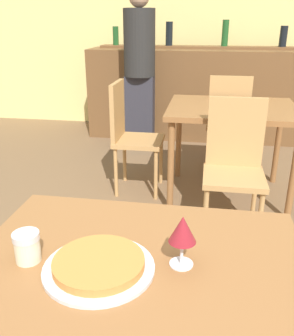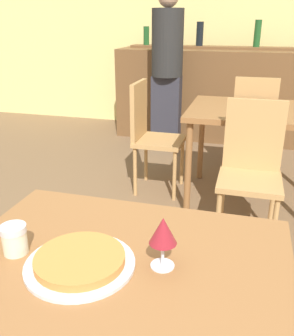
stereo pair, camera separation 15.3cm
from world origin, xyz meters
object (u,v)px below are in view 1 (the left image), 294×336
chair_far_side_left (129,131)px  pizza_tray (98,266)px  cheese_shaker (27,247)px  person_standing (140,65)px  wine_glass (183,231)px  chair_far_side_front (234,160)px  chair_far_side_back (228,118)px

chair_far_side_left → pizza_tray: bearing=-170.4°
pizza_tray → cheese_shaker: cheese_shaker is taller
pizza_tray → person_standing: size_ratio=0.18×
person_standing → wine_glass: person_standing is taller
chair_far_side_front → person_standing: (-0.96, 1.75, 0.41)m
wine_glass → pizza_tray: bearing=-163.6°
chair_far_side_left → pizza_tray: (0.36, -2.15, 0.23)m
chair_far_side_front → chair_far_side_left: (-0.84, 0.59, 0.00)m
cheese_shaker → wine_glass: (0.45, 0.05, 0.07)m
chair_far_side_left → cheese_shaker: 2.15m
chair_far_side_front → wine_glass: (-0.25, -1.49, 0.33)m
chair_far_side_left → person_standing: size_ratio=0.54×
person_standing → cheese_shaker: bearing=-85.4°
wine_glass → chair_far_side_back: bearing=84.7°
chair_far_side_back → cheese_shaker: chair_far_side_back is taller
person_standing → wine_glass: 3.32m
chair_far_side_back → person_standing: size_ratio=0.54×
chair_far_side_front → cheese_shaker: bearing=-114.3°
chair_far_side_front → wine_glass: chair_far_side_front is taller
chair_far_side_left → cheese_shaker: bearing=-176.1°
chair_far_side_left → cheese_shaker: (0.15, -2.13, 0.26)m
cheese_shaker → pizza_tray: bearing=-4.0°
chair_far_side_left → pizza_tray: chair_far_side_left is taller
chair_far_side_left → chair_far_side_front: bearing=-125.0°
chair_far_side_back → chair_far_side_front: bearing=90.0°
pizza_tray → chair_far_side_back: bearing=80.1°
chair_far_side_left → person_standing: 1.23m
cheese_shaker → chair_far_side_back: bearing=75.7°
wine_glass → chair_far_side_front: bearing=80.6°
chair_far_side_front → chair_far_side_left: size_ratio=1.00×
cheese_shaker → person_standing: size_ratio=0.05×
wine_glass → chair_far_side_left: bearing=105.9°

